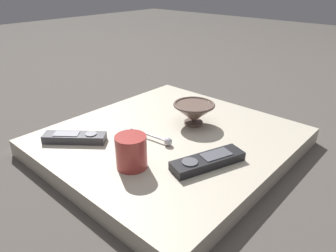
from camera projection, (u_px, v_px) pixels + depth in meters
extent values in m
plane|color=#47423D|center=(170.00, 149.00, 0.94)|extent=(6.00, 6.00, 0.00)
cube|color=#B7AD99|center=(170.00, 142.00, 0.93)|extent=(0.63, 0.67, 0.05)
cylinder|color=brown|center=(193.00, 123.00, 0.98)|extent=(0.06, 0.06, 0.01)
cone|color=brown|center=(194.00, 113.00, 0.97)|extent=(0.13, 0.13, 0.06)
torus|color=brown|center=(194.00, 105.00, 0.96)|extent=(0.13, 0.13, 0.01)
cylinder|color=#A53833|center=(131.00, 152.00, 0.75)|extent=(0.08, 0.08, 0.08)
cylinder|color=silver|center=(148.00, 135.00, 0.89)|extent=(0.13, 0.02, 0.01)
sphere|color=silver|center=(168.00, 142.00, 0.86)|extent=(0.02, 0.02, 0.02)
cube|color=black|center=(208.00, 161.00, 0.77)|extent=(0.12, 0.20, 0.02)
cylinder|color=#4C4C54|center=(190.00, 162.00, 0.74)|extent=(0.04, 0.04, 0.00)
cube|color=#4C4C54|center=(216.00, 154.00, 0.77)|extent=(0.06, 0.09, 0.00)
cube|color=#38383D|center=(75.00, 138.00, 0.88)|extent=(0.16, 0.14, 0.02)
cylinder|color=slate|center=(91.00, 134.00, 0.87)|extent=(0.03, 0.03, 0.00)
cube|color=slate|center=(66.00, 134.00, 0.87)|extent=(0.07, 0.07, 0.00)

